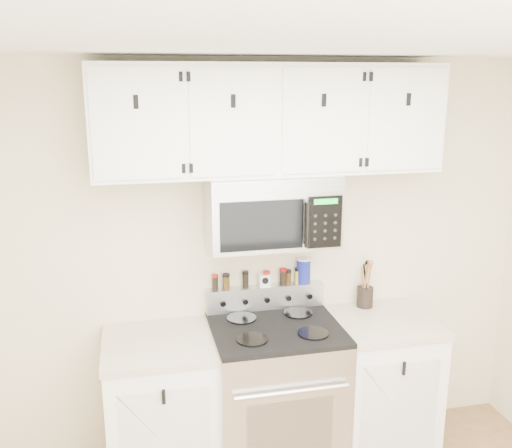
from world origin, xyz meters
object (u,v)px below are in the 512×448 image
(microwave, at_px, (272,210))
(salt_canister, at_px, (303,270))
(range, at_px, (276,396))
(utensil_crock, at_px, (365,295))

(microwave, height_order, salt_canister, microwave)
(salt_canister, bearing_deg, range, -131.74)
(utensil_crock, distance_m, salt_canister, 0.45)
(range, bearing_deg, utensil_crock, 19.34)
(microwave, height_order, utensil_crock, microwave)
(range, relative_size, utensil_crock, 3.54)
(range, height_order, microwave, microwave)
(range, xyz_separation_m, salt_canister, (0.25, 0.28, 0.70))
(microwave, distance_m, salt_canister, 0.53)
(microwave, bearing_deg, salt_canister, 31.74)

